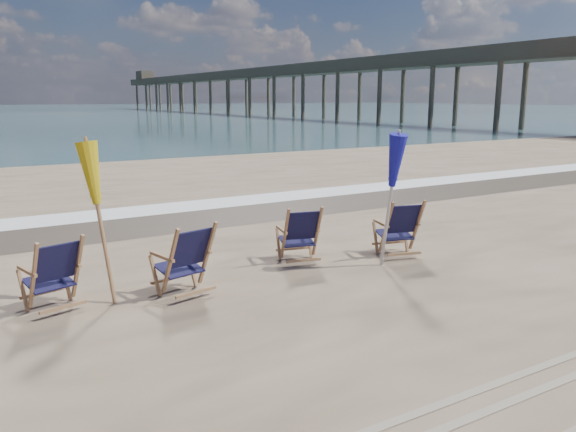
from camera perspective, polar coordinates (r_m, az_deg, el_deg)
name	(u,v)px	position (r m, az deg, el deg)	size (l,w,h in m)	color
surf_foam	(169,208)	(14.87, -12.00, 0.82)	(200.00, 1.40, 0.01)	silver
wet_sand_strip	(190,218)	(13.48, -9.95, -0.24)	(200.00, 2.60, 0.00)	#42362A
tire_tracks	(562,407)	(6.03, 26.06, -17.04)	(80.00, 1.30, 0.01)	gray
beach_chair_0	(78,270)	(8.13, -20.55, -5.13)	(0.67, 0.76, 1.05)	#121133
beach_chair_1	(208,256)	(8.23, -8.17, -4.07)	(0.71, 0.80, 1.11)	#121133
beach_chair_2	(317,234)	(9.63, 3.01, -1.83)	(0.66, 0.74, 1.03)	#121133
beach_chair_3	(417,228)	(10.25, 12.99, -1.16)	(0.69, 0.77, 1.07)	#121133
umbrella_yellow	(98,181)	(7.99, -18.70, 3.36)	(0.30, 0.30, 2.23)	#986B44
umbrella_blue	(390,166)	(9.25, 10.37, 5.05)	(0.30, 0.30, 2.26)	#A5A5AD
fishing_pier	(265,85)	(90.26, -2.36, 13.11)	(4.40, 140.00, 9.30)	#4A4236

